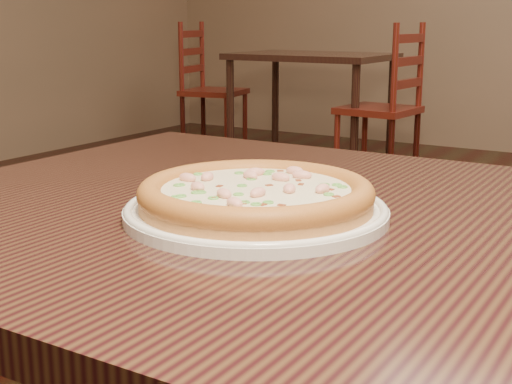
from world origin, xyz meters
The scene contains 6 objects.
hero_table centered at (0.31, -0.24, 0.65)m, with size 1.20×0.80×0.75m.
plate centered at (0.19, -0.29, 0.76)m, with size 0.30×0.30×0.02m.
pizza centered at (0.19, -0.29, 0.78)m, with size 0.27×0.27×0.03m.
bg_table_left centered at (-1.58, 3.30, 0.65)m, with size 1.00×0.70×0.75m.
chair_a centered at (-2.57, 3.49, 0.44)m, with size 0.49×0.49×0.95m.
chair_b centered at (-0.98, 3.12, 0.44)m, with size 0.45×0.45×0.95m.
Camera 1 is at (0.60, -0.95, 0.97)m, focal length 50.00 mm.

